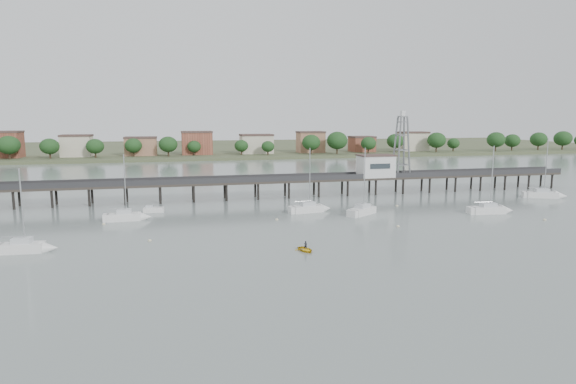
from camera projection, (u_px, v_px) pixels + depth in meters
name	position (u px, v px, depth m)	size (l,w,h in m)	color
ground_plane	(388.00, 287.00, 50.73)	(500.00, 500.00, 0.00)	slate
pier	(272.00, 181.00, 107.80)	(150.00, 5.00, 5.50)	#2D2823
pier_building	(376.00, 166.00, 113.20)	(8.40, 5.40, 5.30)	silver
lattice_tower	(402.00, 147.00, 114.05)	(3.20, 3.20, 15.50)	slate
sailboat_a	(31.00, 247.00, 64.03)	(7.21, 2.56, 11.82)	white
sailboat_b	(131.00, 217.00, 84.20)	(7.38, 2.30, 12.22)	white
sailboat_d	(494.00, 210.00, 90.47)	(8.32, 3.28, 13.40)	white
sailboat_e	(548.00, 195.00, 108.24)	(8.88, 5.68, 14.15)	white
sailboat_c	(366.00, 210.00, 90.14)	(7.83, 6.33, 13.08)	white
sailboat_f	(313.00, 209.00, 91.86)	(8.01, 3.26, 12.90)	white
white_tender	(153.00, 210.00, 91.54)	(3.90, 1.86, 1.47)	white
yellow_dinghy	(305.00, 251.00, 64.68)	(2.14, 0.62, 3.00)	gold
dinghy_occupant	(305.00, 251.00, 64.68)	(0.42, 1.16, 0.28)	black
mooring_buoys	(319.00, 222.00, 82.80)	(75.38, 19.27, 0.39)	beige
far_shore	(210.00, 148.00, 280.82)	(500.00, 170.00, 10.40)	#475133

